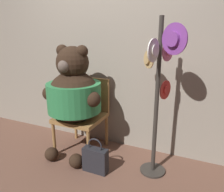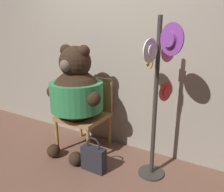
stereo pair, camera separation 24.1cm
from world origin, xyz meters
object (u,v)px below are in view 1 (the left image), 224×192
at_px(chair, 84,111).
at_px(handbag_on_ground, 96,159).
at_px(teddy_bear, 74,94).
at_px(hat_display_rack, 160,86).

height_order(chair, handbag_on_ground, chair).
bearing_deg(handbag_on_ground, teddy_bear, 149.19).
xyz_separation_m(chair, handbag_on_ground, (0.39, -0.42, -0.36)).
distance_m(teddy_bear, handbag_on_ground, 0.80).
relative_size(teddy_bear, handbag_on_ground, 3.37).
relative_size(chair, teddy_bear, 0.68).
distance_m(teddy_bear, hat_display_rack, 1.04).
xyz_separation_m(teddy_bear, handbag_on_ground, (0.41, -0.25, -0.64)).
bearing_deg(chair, handbag_on_ground, -47.29).
bearing_deg(hat_display_rack, teddy_bear, -178.50).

